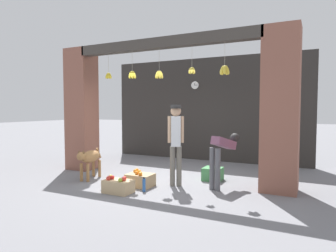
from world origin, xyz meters
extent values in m
plane|color=slate|center=(0.00, 0.00, 0.00)|extent=(60.00, 60.00, 0.00)
cube|color=#2D2B28|center=(0.00, 3.15, 1.63)|extent=(6.42, 0.12, 3.26)
cube|color=brown|center=(-2.56, 0.30, 1.63)|extent=(0.70, 0.60, 3.26)
cube|color=brown|center=(2.56, 0.30, 1.63)|extent=(0.70, 0.60, 3.26)
cube|color=#3D3833|center=(0.00, 0.12, 3.14)|extent=(4.52, 0.24, 0.24)
cylinder|color=#B2AD99|center=(-1.51, 0.14, 2.79)|extent=(0.01, 0.01, 0.47)
ellipsoid|color=yellow|center=(-1.47, 0.14, 2.48)|extent=(0.11, 0.06, 0.16)
ellipsoid|color=yellow|center=(-1.48, 0.17, 2.48)|extent=(0.09, 0.10, 0.17)
ellipsoid|color=yellow|center=(-1.52, 0.18, 2.48)|extent=(0.07, 0.11, 0.17)
ellipsoid|color=yellow|center=(-1.54, 0.15, 2.48)|extent=(0.10, 0.08, 0.17)
ellipsoid|color=yellow|center=(-1.54, 0.12, 2.48)|extent=(0.10, 0.08, 0.17)
ellipsoid|color=yellow|center=(-1.52, 0.10, 2.48)|extent=(0.07, 0.11, 0.17)
ellipsoid|color=yellow|center=(-1.48, 0.10, 2.48)|extent=(0.09, 0.10, 0.17)
cylinder|color=#B2AD99|center=(-0.76, 0.08, 2.79)|extent=(0.01, 0.01, 0.47)
ellipsoid|color=yellow|center=(-0.71, 0.08, 2.46)|extent=(0.13, 0.07, 0.20)
ellipsoid|color=yellow|center=(-0.74, 0.12, 2.46)|extent=(0.10, 0.12, 0.21)
ellipsoid|color=yellow|center=(-0.79, 0.12, 2.46)|extent=(0.10, 0.12, 0.21)
ellipsoid|color=yellow|center=(-0.81, 0.08, 2.46)|extent=(0.13, 0.07, 0.20)
ellipsoid|color=yellow|center=(-0.79, 0.04, 2.46)|extent=(0.10, 0.12, 0.21)
ellipsoid|color=yellow|center=(-0.74, 0.04, 2.46)|extent=(0.10, 0.12, 0.21)
cylinder|color=#B2AD99|center=(-0.05, 0.11, 2.77)|extent=(0.01, 0.01, 0.50)
ellipsoid|color=gold|center=(0.00, 0.11, 2.43)|extent=(0.13, 0.07, 0.20)
ellipsoid|color=gold|center=(-0.01, 0.14, 2.43)|extent=(0.11, 0.12, 0.21)
ellipsoid|color=gold|center=(-0.06, 0.15, 2.43)|extent=(0.09, 0.13, 0.20)
ellipsoid|color=gold|center=(-0.09, 0.13, 2.43)|extent=(0.13, 0.10, 0.21)
ellipsoid|color=gold|center=(-0.09, 0.09, 2.43)|extent=(0.13, 0.10, 0.21)
ellipsoid|color=gold|center=(-0.06, 0.06, 2.43)|extent=(0.09, 0.13, 0.20)
ellipsoid|color=gold|center=(-0.01, 0.07, 2.43)|extent=(0.11, 0.12, 0.21)
cylinder|color=#B2AD99|center=(0.74, 0.14, 2.79)|extent=(0.01, 0.01, 0.46)
ellipsoid|color=yellow|center=(0.78, 0.14, 2.49)|extent=(0.10, 0.06, 0.16)
ellipsoid|color=yellow|center=(0.76, 0.18, 2.49)|extent=(0.07, 0.10, 0.17)
ellipsoid|color=yellow|center=(0.71, 0.16, 2.49)|extent=(0.10, 0.09, 0.17)
ellipsoid|color=yellow|center=(0.71, 0.11, 2.49)|extent=(0.10, 0.09, 0.17)
ellipsoid|color=yellow|center=(0.76, 0.10, 2.49)|extent=(0.07, 0.10, 0.17)
cylinder|color=#B2AD99|center=(1.49, 0.08, 2.78)|extent=(0.01, 0.01, 0.48)
ellipsoid|color=gold|center=(1.54, 0.08, 2.45)|extent=(0.14, 0.08, 0.21)
ellipsoid|color=gold|center=(1.51, 0.13, 2.45)|extent=(0.10, 0.14, 0.22)
ellipsoid|color=gold|center=(1.45, 0.11, 2.45)|extent=(0.13, 0.11, 0.22)
ellipsoid|color=gold|center=(1.45, 0.05, 2.45)|extent=(0.13, 0.11, 0.22)
ellipsoid|color=gold|center=(1.51, 0.03, 2.45)|extent=(0.10, 0.14, 0.22)
ellipsoid|color=#9E7042|center=(-1.54, -0.54, 0.53)|extent=(0.40, 0.74, 0.28)
cylinder|color=#9E7042|center=(-1.41, -0.79, 0.20)|extent=(0.07, 0.07, 0.41)
cylinder|color=#9E7042|center=(-1.57, -0.82, 0.20)|extent=(0.07, 0.07, 0.41)
cylinder|color=#9E7042|center=(-1.50, -0.26, 0.20)|extent=(0.07, 0.07, 0.41)
cylinder|color=#9E7042|center=(-1.67, -0.29, 0.20)|extent=(0.07, 0.07, 0.41)
ellipsoid|color=#9E7042|center=(-1.47, -0.92, 0.60)|extent=(0.22, 0.28, 0.19)
cone|color=brown|center=(-1.41, -0.91, 0.70)|extent=(0.06, 0.06, 0.08)
cone|color=brown|center=(-1.52, -0.93, 0.70)|extent=(0.06, 0.06, 0.08)
cylinder|color=#9E7042|center=(-1.61, -0.16, 0.56)|extent=(0.08, 0.22, 0.28)
cylinder|color=#6B665B|center=(0.59, -0.19, 0.43)|extent=(0.11, 0.11, 0.86)
cylinder|color=#6B665B|center=(0.47, -0.26, 0.43)|extent=(0.11, 0.11, 0.86)
cube|color=silver|center=(0.53, -0.22, 1.18)|extent=(0.26, 0.24, 0.64)
cylinder|color=tan|center=(0.65, -0.16, 1.21)|extent=(0.06, 0.06, 0.56)
cylinder|color=tan|center=(0.40, -0.29, 1.21)|extent=(0.06, 0.06, 0.56)
sphere|color=tan|center=(0.53, -0.22, 1.61)|extent=(0.22, 0.22, 0.22)
cylinder|color=#2D2D2D|center=(0.53, -0.22, 1.70)|extent=(0.23, 0.23, 0.08)
cube|color=#2D2D2D|center=(0.58, -0.32, 1.67)|extent=(0.22, 0.19, 0.01)
cylinder|color=#56565B|center=(1.32, -0.15, 0.43)|extent=(0.11, 0.11, 0.86)
cylinder|color=#56565B|center=(1.45, -0.20, 0.43)|extent=(0.11, 0.11, 0.86)
cube|color=#754760|center=(1.48, 0.11, 0.94)|extent=(0.42, 0.67, 0.32)
sphere|color=black|center=(1.62, 0.48, 1.02)|extent=(0.21, 0.21, 0.21)
cube|color=tan|center=(-0.13, -0.60, 0.13)|extent=(0.54, 0.42, 0.27)
sphere|color=orange|center=(-0.30, -0.54, 0.30)|extent=(0.08, 0.08, 0.08)
sphere|color=orange|center=(-0.07, -0.70, 0.30)|extent=(0.08, 0.08, 0.08)
sphere|color=orange|center=(-0.17, -0.68, 0.30)|extent=(0.08, 0.08, 0.08)
sphere|color=orange|center=(-0.19, -0.54, 0.30)|extent=(0.08, 0.08, 0.08)
sphere|color=orange|center=(-0.04, -0.74, 0.30)|extent=(0.08, 0.08, 0.08)
sphere|color=orange|center=(-0.32, -0.43, 0.30)|extent=(0.08, 0.08, 0.08)
cube|color=tan|center=(-0.26, -1.21, 0.13)|extent=(0.56, 0.36, 0.25)
sphere|color=red|center=(-0.43, -1.30, 0.29)|extent=(0.08, 0.08, 0.08)
sphere|color=red|center=(-0.12, -1.23, 0.29)|extent=(0.08, 0.08, 0.08)
sphere|color=red|center=(-0.40, -1.21, 0.29)|extent=(0.08, 0.08, 0.08)
sphere|color=red|center=(-0.45, -1.25, 0.29)|extent=(0.08, 0.08, 0.08)
sphere|color=red|center=(-0.15, -1.15, 0.29)|extent=(0.08, 0.08, 0.08)
sphere|color=#99B238|center=(-0.14, -1.31, 0.29)|extent=(0.08, 0.08, 0.08)
sphere|color=#99B238|center=(-0.48, -1.16, 0.29)|extent=(0.08, 0.08, 0.08)
sphere|color=red|center=(-0.13, -1.21, 0.29)|extent=(0.08, 0.08, 0.08)
cube|color=#42844C|center=(1.08, 0.61, 0.15)|extent=(0.42, 0.41, 0.29)
cylinder|color=#2D60AD|center=(0.15, -0.91, 0.13)|extent=(0.06, 0.06, 0.26)
cylinder|color=black|center=(0.15, -0.91, 0.28)|extent=(0.04, 0.04, 0.03)
cylinder|color=black|center=(-0.34, 3.09, 2.41)|extent=(0.27, 0.01, 0.27)
cylinder|color=white|center=(-0.34, 3.07, 2.41)|extent=(0.25, 0.02, 0.25)
cube|color=black|center=(-0.34, 3.06, 2.44)|extent=(0.01, 0.01, 0.07)
cube|color=black|center=(-0.30, 3.06, 2.41)|extent=(0.10, 0.01, 0.01)
camera|label=1|loc=(3.21, -5.97, 1.66)|focal=32.00mm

